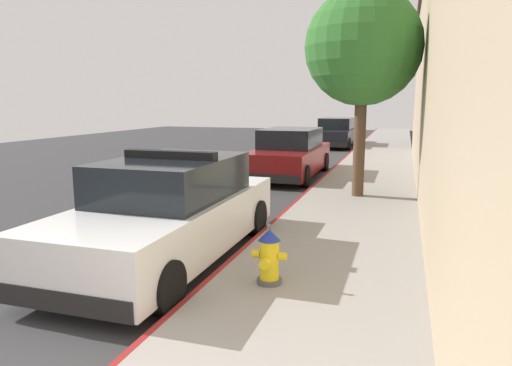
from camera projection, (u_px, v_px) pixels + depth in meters
ground_plane at (152, 189)px, 13.57m from camera, size 32.00×60.00×0.20m
sidewalk_pavement at (362, 195)px, 11.74m from camera, size 2.64×60.00×0.15m
curb_painted_edge at (309, 192)px, 12.15m from camera, size 0.08×60.00×0.15m
police_cruiser at (170, 212)px, 7.12m from camera, size 1.94×4.84×1.68m
parked_car_silver_ahead at (290, 154)px, 15.03m from camera, size 1.94×4.84×1.56m
parked_car_dark_far at (336, 133)px, 25.21m from camera, size 1.94×4.84×1.56m
fire_hydrant at (269, 257)px, 5.80m from camera, size 0.44×0.40×0.76m
street_tree at (363, 48)px, 10.77m from camera, size 2.71×2.71×4.88m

